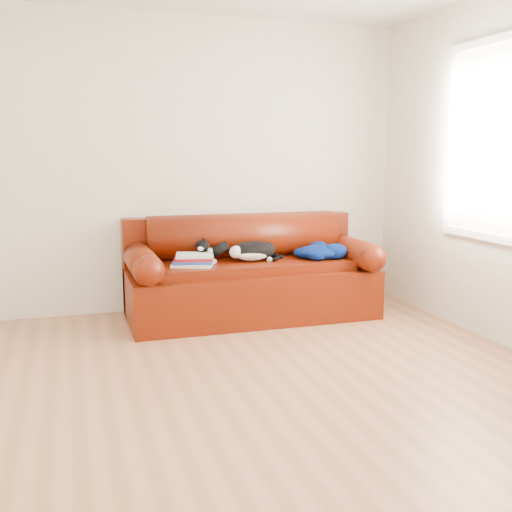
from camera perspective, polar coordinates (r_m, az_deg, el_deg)
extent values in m
plane|color=olive|center=(3.71, -4.08, -12.48)|extent=(4.50, 4.50, 0.00)
cube|color=beige|center=(5.41, -9.24, 8.51)|extent=(4.50, 0.02, 2.60)
cube|color=beige|center=(1.56, 12.74, 5.81)|extent=(4.50, 0.02, 2.60)
cube|color=white|center=(4.74, 22.51, 10.18)|extent=(0.01, 1.10, 1.30)
cube|color=white|center=(4.74, 22.51, 10.18)|extent=(0.03, 1.30, 1.50)
cube|color=#3E0B02|center=(5.21, -0.50, -3.52)|extent=(2.10, 0.90, 0.42)
cube|color=#3E0B02|center=(5.11, -0.34, -1.02)|extent=(1.66, 0.62, 0.10)
cylinder|color=black|center=(4.75, -10.17, -7.27)|extent=(0.06, 0.06, 0.05)
cylinder|color=black|center=(5.30, 10.27, -5.50)|extent=(0.06, 0.06, 0.05)
cylinder|color=black|center=(5.39, -11.09, -5.28)|extent=(0.06, 0.06, 0.05)
cylinder|color=black|center=(5.87, 7.28, -3.92)|extent=(0.06, 0.06, 0.05)
cube|color=#3E0B02|center=(5.50, -1.60, -0.52)|extent=(2.10, 0.18, 0.85)
cylinder|color=#3E0B02|center=(5.36, -1.29, 1.97)|extent=(1.70, 0.40, 0.40)
cylinder|color=#3E0B02|center=(4.95, -10.85, -0.47)|extent=(0.24, 0.88, 0.24)
sphere|color=#3E0B02|center=(4.52, -10.19, -1.41)|extent=(0.24, 0.24, 0.24)
cylinder|color=#3E0B02|center=(5.48, 8.84, 0.55)|extent=(0.24, 0.88, 0.24)
sphere|color=#3E0B02|center=(5.10, 11.02, -0.20)|extent=(0.24, 0.24, 0.24)
cube|color=#EDECCC|center=(4.90, -5.95, -0.78)|extent=(0.39, 0.34, 0.02)
cube|color=white|center=(4.90, -5.95, -0.78)|extent=(0.37, 0.33, 0.02)
cube|color=#1F48AC|center=(4.90, -5.96, -0.50)|extent=(0.37, 0.32, 0.02)
cube|color=white|center=(4.90, -5.96, -0.50)|extent=(0.36, 0.31, 0.02)
cube|color=maroon|center=(4.89, -5.96, -0.21)|extent=(0.35, 0.30, 0.02)
cube|color=white|center=(4.89, -5.96, -0.21)|extent=(0.34, 0.29, 0.02)
cube|color=silver|center=(4.89, -5.97, 0.08)|extent=(0.34, 0.28, 0.02)
cube|color=white|center=(4.89, -5.97, 0.08)|extent=(0.32, 0.27, 0.02)
ellipsoid|color=black|center=(5.09, -0.31, 0.48)|extent=(0.42, 0.25, 0.17)
ellipsoid|color=silver|center=(5.04, -0.31, 0.03)|extent=(0.29, 0.15, 0.11)
ellipsoid|color=silver|center=(5.01, -1.91, 0.38)|extent=(0.12, 0.11, 0.10)
ellipsoid|color=black|center=(5.15, 0.94, 0.43)|extent=(0.18, 0.18, 0.14)
ellipsoid|color=black|center=(5.00, -3.17, 0.90)|extent=(0.13, 0.12, 0.10)
ellipsoid|color=silver|center=(4.96, -3.27, 0.68)|extent=(0.06, 0.05, 0.04)
sphere|color=#BF7272|center=(4.95, -3.40, 0.70)|extent=(0.01, 0.01, 0.01)
cone|color=black|center=(4.97, -2.93, 1.42)|extent=(0.05, 0.04, 0.05)
cone|color=black|center=(5.02, -3.13, 1.51)|extent=(0.05, 0.04, 0.05)
cylinder|color=black|center=(5.16, 1.96, -0.05)|extent=(0.10, 0.14, 0.04)
sphere|color=silver|center=(5.00, -2.22, -0.46)|extent=(0.04, 0.04, 0.04)
sphere|color=silver|center=(5.05, 1.30, -0.34)|extent=(0.04, 0.04, 0.04)
ellipsoid|color=#020D44|center=(5.24, 5.98, 0.43)|extent=(0.40, 0.37, 0.12)
ellipsoid|color=#020D44|center=(5.24, 7.48, 0.50)|extent=(0.25, 0.22, 0.14)
ellipsoid|color=#020D44|center=(5.28, 4.81, 0.35)|extent=(0.25, 0.28, 0.09)
ellipsoid|color=#020D44|center=(5.36, 6.00, 0.73)|extent=(0.21, 0.17, 0.14)
ellipsoid|color=#020D44|center=(5.15, 5.89, 0.09)|extent=(0.16, 0.17, 0.09)
ellipsoid|color=silver|center=(5.20, 6.87, 0.53)|extent=(0.17, 0.07, 0.04)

